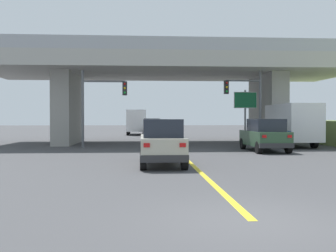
{
  "coord_description": "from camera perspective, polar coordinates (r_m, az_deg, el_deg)",
  "views": [
    {
      "loc": [
        -2.22,
        -7.67,
        2.07
      ],
      "look_at": [
        -0.47,
        18.57,
        1.53
      ],
      "focal_mm": 41.92,
      "sensor_mm": 36.0,
      "label": 1
    }
  ],
  "objects": [
    {
      "name": "suv_crossing",
      "position": [
        25.12,
        13.88,
        -1.27
      ],
      "size": [
        2.04,
        4.69,
        2.02
      ],
      "rotation": [
        0.0,
        0.0,
        0.0
      ],
      "color": "#2D4C33",
      "rests_on": "ground"
    },
    {
      "name": "lane_divider_stripe",
      "position": [
        18.85,
        3.0,
        -5.13
      ],
      "size": [
        0.2,
        21.85,
        0.01
      ],
      "primitive_type": "cube",
      "color": "yellow",
      "rests_on": "ground"
    },
    {
      "name": "ground",
      "position": [
        32.1,
        0.16,
        -2.53
      ],
      "size": [
        160.0,
        160.0,
        0.0
      ],
      "primitive_type": "plane",
      "color": "#424244"
    },
    {
      "name": "traffic_signal_nearside",
      "position": [
        28.83,
        11.56,
        3.87
      ],
      "size": [
        2.73,
        0.36,
        5.48
      ],
      "color": "#56595E",
      "rests_on": "ground"
    },
    {
      "name": "overpass_bridge",
      "position": [
        32.21,
        0.17,
        7.25
      ],
      "size": [
        29.21,
        10.68,
        7.64
      ],
      "color": "#A8A59E",
      "rests_on": "ground"
    },
    {
      "name": "semi_truck_distant",
      "position": [
        48.83,
        -4.62,
        0.62
      ],
      "size": [
        2.33,
        6.53,
        3.05
      ],
      "color": "silver",
      "rests_on": "ground"
    },
    {
      "name": "suv_lead",
      "position": [
        17.28,
        -0.91,
        -2.34
      ],
      "size": [
        1.9,
        4.76,
        2.02
      ],
      "color": "#B7B29E",
      "rests_on": "ground"
    },
    {
      "name": "traffic_signal_farside",
      "position": [
        27.55,
        -10.11,
        3.87
      ],
      "size": [
        3.14,
        0.36,
        5.36
      ],
      "color": "#56595E",
      "rests_on": "ground"
    },
    {
      "name": "highway_sign",
      "position": [
        31.04,
        11.18,
        3.11
      ],
      "size": [
        1.81,
        0.17,
        4.25
      ],
      "color": "slate",
      "rests_on": "ground"
    },
    {
      "name": "box_truck",
      "position": [
        30.34,
        17.16,
        0.26
      ],
      "size": [
        2.33,
        7.48,
        3.06
      ],
      "color": "navy",
      "rests_on": "ground"
    },
    {
      "name": "sedan_oncoming",
      "position": [
        43.84,
        -2.41,
        -0.21
      ],
      "size": [
        2.02,
        4.39,
        2.02
      ],
      "color": "silver",
      "rests_on": "ground"
    }
  ]
}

